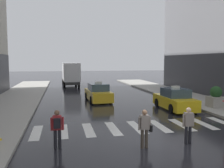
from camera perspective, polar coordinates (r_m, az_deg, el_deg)
ground_plane at (r=11.59m, az=10.13°, el=-13.39°), size 160.00×160.00×0.00m
crosswalk_markings at (r=14.30m, az=5.64°, el=-9.69°), size 11.30×2.80×0.01m
taxi_lead at (r=19.71m, az=14.03°, el=-3.52°), size 1.94×4.54×1.80m
taxi_second at (r=23.01m, az=-3.15°, el=-2.11°), size 2.12×4.63×1.80m
box_truck at (r=36.90m, az=-9.33°, el=2.40°), size 2.45×7.60×3.35m
pedestrian_with_backpack at (r=10.87m, az=-12.31°, el=-9.35°), size 0.55×0.43×1.65m
pedestrian_with_handbag at (r=10.84m, az=7.44°, el=-9.52°), size 0.60×0.24×1.65m
pedestrian_plain_coat at (r=11.75m, az=16.92°, el=-8.51°), size 0.55×0.24×1.65m
planter_near_corner at (r=20.87m, az=22.46°, el=-2.86°), size 1.10×1.10×1.60m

